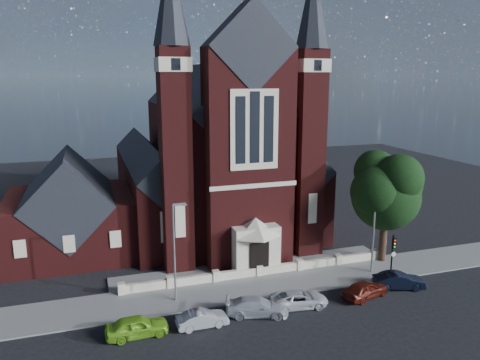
% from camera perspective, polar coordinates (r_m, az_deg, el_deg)
% --- Properties ---
extents(ground, '(120.00, 120.00, 0.00)m').
position_cam_1_polar(ground, '(50.35, -1.09, -7.85)').
color(ground, black).
rests_on(ground, ground).
extents(pavement_strip, '(60.00, 5.00, 0.12)m').
position_cam_1_polar(pavement_strip, '(41.21, 3.32, -12.68)').
color(pavement_strip, slate).
rests_on(pavement_strip, ground).
extents(forecourt_paving, '(26.00, 3.00, 0.14)m').
position_cam_1_polar(forecourt_paving, '(44.62, 1.41, -10.62)').
color(forecourt_paving, slate).
rests_on(forecourt_paving, ground).
extents(forecourt_wall, '(24.00, 0.40, 0.90)m').
position_cam_1_polar(forecourt_wall, '(42.90, 2.32, -11.61)').
color(forecourt_wall, beige).
rests_on(forecourt_wall, ground).
extents(church, '(20.01, 34.90, 29.20)m').
position_cam_1_polar(church, '(55.63, -3.54, 2.84)').
color(church, '#4E1514').
rests_on(church, ground).
extents(parish_hall, '(12.00, 12.20, 10.24)m').
position_cam_1_polar(parish_hall, '(50.04, -20.02, -3.93)').
color(parish_hall, '#4E1514').
rests_on(parish_hall, ground).
extents(street_tree, '(6.40, 6.60, 10.70)m').
position_cam_1_polar(street_tree, '(45.76, 17.71, -1.44)').
color(street_tree, black).
rests_on(street_tree, ground).
extents(street_lamp_left, '(1.16, 0.22, 8.09)m').
position_cam_1_polar(street_lamp_left, '(36.97, -7.90, -8.09)').
color(street_lamp_left, gray).
rests_on(street_lamp_left, ground).
extents(street_lamp_right, '(1.16, 0.22, 8.09)m').
position_cam_1_polar(street_lamp_right, '(43.63, 16.13, -5.23)').
color(street_lamp_right, gray).
rests_on(street_lamp_right, ground).
extents(traffic_signal, '(0.28, 0.42, 4.00)m').
position_cam_1_polar(traffic_signal, '(43.58, 18.13, -8.19)').
color(traffic_signal, black).
rests_on(traffic_signal, ground).
extents(car_lime_van, '(4.35, 1.86, 1.46)m').
position_cam_1_polar(car_lime_van, '(34.43, -12.44, -17.02)').
color(car_lime_van, '#7EC627').
rests_on(car_lime_van, ground).
extents(car_silver_a, '(3.74, 1.39, 1.22)m').
position_cam_1_polar(car_silver_a, '(34.92, -4.63, -16.52)').
color(car_silver_a, '#A2A6A9').
rests_on(car_silver_a, ground).
extents(car_silver_b, '(5.07, 3.31, 1.37)m').
position_cam_1_polar(car_silver_b, '(36.28, 2.10, -15.17)').
color(car_silver_b, silver).
rests_on(car_silver_b, ground).
extents(car_white_suv, '(4.75, 2.63, 1.26)m').
position_cam_1_polar(car_white_suv, '(37.73, 7.21, -14.21)').
color(car_white_suv, white).
rests_on(car_white_suv, ground).
extents(car_dark_red, '(4.50, 2.84, 1.43)m').
position_cam_1_polar(car_dark_red, '(40.10, 15.00, -12.74)').
color(car_dark_red, '#59180F').
rests_on(car_dark_red, ground).
extents(car_navy, '(4.50, 2.64, 1.40)m').
position_cam_1_polar(car_navy, '(42.46, 18.81, -11.55)').
color(car_navy, black).
rests_on(car_navy, ground).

